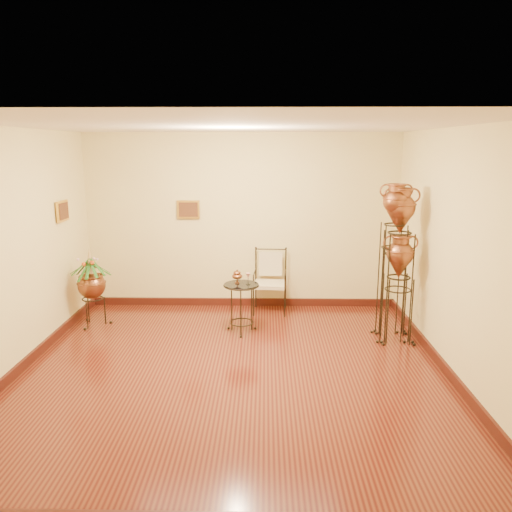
{
  "coord_description": "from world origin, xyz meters",
  "views": [
    {
      "loc": [
        0.38,
        -5.44,
        2.58
      ],
      "look_at": [
        0.25,
        1.3,
        1.1
      ],
      "focal_mm": 35.0,
      "sensor_mm": 36.0,
      "label": 1
    }
  ],
  "objects_px": {
    "armchair": "(270,282)",
    "amphora_tall": "(392,261)",
    "planter_urn": "(91,282)",
    "side_table": "(241,307)",
    "amphora_mid": "(398,263)"
  },
  "relations": [
    {
      "from": "amphora_tall",
      "to": "armchair",
      "type": "height_order",
      "value": "amphora_tall"
    },
    {
      "from": "amphora_tall",
      "to": "planter_urn",
      "type": "distance_m",
      "value": 4.27
    },
    {
      "from": "side_table",
      "to": "amphora_tall",
      "type": "bearing_deg",
      "value": -5.44
    },
    {
      "from": "armchair",
      "to": "planter_urn",
      "type": "bearing_deg",
      "value": -162.58
    },
    {
      "from": "armchair",
      "to": "side_table",
      "type": "bearing_deg",
      "value": -111.12
    },
    {
      "from": "amphora_tall",
      "to": "armchair",
      "type": "xyz_separation_m",
      "value": [
        -1.62,
        1.08,
        -0.59
      ]
    },
    {
      "from": "planter_urn",
      "to": "amphora_tall",
      "type": "bearing_deg",
      "value": -5.99
    },
    {
      "from": "amphora_mid",
      "to": "armchair",
      "type": "xyz_separation_m",
      "value": [
        -1.7,
        1.07,
        -0.56
      ]
    },
    {
      "from": "planter_urn",
      "to": "armchair",
      "type": "bearing_deg",
      "value": 13.79
    },
    {
      "from": "amphora_tall",
      "to": "planter_urn",
      "type": "bearing_deg",
      "value": 174.01
    },
    {
      "from": "planter_urn",
      "to": "side_table",
      "type": "bearing_deg",
      "value": -6.5
    },
    {
      "from": "amphora_tall",
      "to": "planter_urn",
      "type": "height_order",
      "value": "amphora_tall"
    },
    {
      "from": "amphora_tall",
      "to": "armchair",
      "type": "relative_size",
      "value": 2.15
    },
    {
      "from": "amphora_tall",
      "to": "side_table",
      "type": "bearing_deg",
      "value": 174.56
    },
    {
      "from": "armchair",
      "to": "amphora_tall",
      "type": "bearing_deg",
      "value": -30.14
    }
  ]
}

